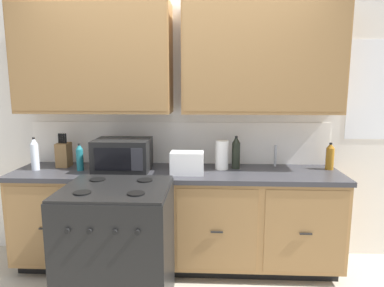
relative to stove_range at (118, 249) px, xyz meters
The scene contains 13 objects.
ground_plane 0.68m from the stove_range, 41.57° to the left, with size 8.00×8.00×0.00m, color #B2A893.
wall_unit 1.50m from the stove_range, 65.67° to the left, with size 4.05×0.40×2.57m.
counter_run 0.73m from the stove_range, 59.16° to the left, with size 2.88×0.64×0.90m.
stove_range is the anchor object (origin of this frame).
microwave 0.85m from the stove_range, 99.09° to the left, with size 0.48×0.37×0.28m.
toaster 0.88m from the stove_range, 47.99° to the left, with size 0.28×0.18×0.19m.
knife_block 1.15m from the stove_range, 132.54° to the left, with size 0.11×0.14×0.31m.
sink_faucet 1.62m from the stove_range, 33.33° to the left, with size 0.02×0.02×0.20m, color #B2B5BA.
paper_towel_roll 1.19m from the stove_range, 42.35° to the left, with size 0.12×0.12×0.26m, color white.
bottle_clear 1.21m from the stove_range, 145.76° to the left, with size 0.07×0.07×0.29m.
bottle_amber 1.97m from the stove_range, 23.02° to the left, with size 0.07×0.07×0.24m.
bottle_dark 1.30m from the stove_range, 39.30° to the left, with size 0.07×0.07×0.30m.
bottle_teal 0.95m from the stove_range, 128.48° to the left, with size 0.06×0.06×0.24m.
Camera 1 is at (0.28, -2.64, 1.65)m, focal length 32.09 mm.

